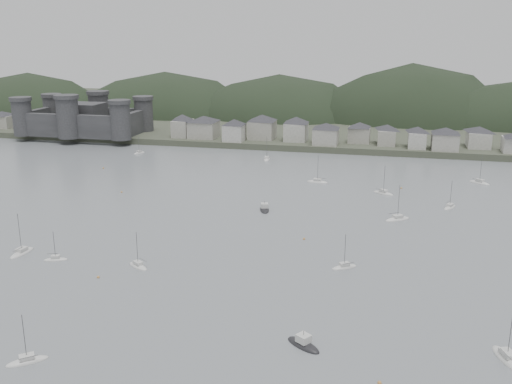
# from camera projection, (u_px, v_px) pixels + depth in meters

# --- Properties ---
(ground) EXTENTS (900.00, 900.00, 0.00)m
(ground) POSITION_uv_depth(u_px,v_px,m) (167.00, 319.00, 113.07)
(ground) COLOR slate
(ground) RESTS_ON ground
(far_shore_land) EXTENTS (900.00, 250.00, 3.00)m
(far_shore_land) POSITION_uv_depth(u_px,v_px,m) (332.00, 115.00, 388.99)
(far_shore_land) COLOR #383D2D
(far_shore_land) RESTS_ON ground
(forested_ridge) EXTENTS (851.55, 103.94, 102.57)m
(forested_ridge) POSITION_uv_depth(u_px,v_px,m) (334.00, 140.00, 367.34)
(forested_ridge) COLOR black
(forested_ridge) RESTS_ON ground
(castle) EXTENTS (66.00, 43.00, 20.00)m
(castle) POSITION_uv_depth(u_px,v_px,m) (84.00, 118.00, 305.70)
(castle) COLOR #2F2F32
(castle) RESTS_ON far_shore_land
(waterfront_town) EXTENTS (451.48, 28.46, 12.92)m
(waterfront_town) POSITION_uv_depth(u_px,v_px,m) (413.00, 134.00, 271.05)
(waterfront_town) COLOR gray
(waterfront_town) RESTS_ON far_shore_land
(moored_fleet) EXTENTS (235.93, 177.42, 13.14)m
(moored_fleet) POSITION_uv_depth(u_px,v_px,m) (163.00, 222.00, 171.32)
(moored_fleet) COLOR silver
(moored_fleet) RESTS_ON ground
(motor_launch_near) EXTENTS (7.76, 6.62, 3.82)m
(motor_launch_near) POSITION_uv_depth(u_px,v_px,m) (303.00, 344.00, 103.39)
(motor_launch_near) COLOR black
(motor_launch_near) RESTS_ON ground
(motor_launch_far) EXTENTS (5.04, 8.52, 3.92)m
(motor_launch_far) POSITION_uv_depth(u_px,v_px,m) (264.00, 209.00, 183.07)
(motor_launch_far) COLOR black
(motor_launch_far) RESTS_ON ground
(mooring_buoys) EXTENTS (175.67, 129.79, 0.70)m
(mooring_buoys) POSITION_uv_depth(u_px,v_px,m) (233.00, 228.00, 165.84)
(mooring_buoys) COLOR #C68842
(mooring_buoys) RESTS_ON ground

